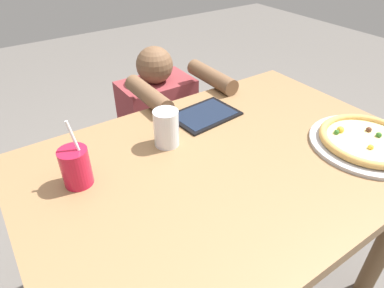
{
  "coord_description": "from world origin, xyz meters",
  "views": [
    {
      "loc": [
        -0.56,
        -0.62,
        1.39
      ],
      "look_at": [
        -0.07,
        0.09,
        0.78
      ],
      "focal_mm": 31.44,
      "sensor_mm": 36.0,
      "label": 1
    }
  ],
  "objects_px": {
    "water_cup_clear": "(166,128)",
    "drink_cup_colored": "(76,167)",
    "tablet": "(205,115)",
    "diner_seated": "(160,136)",
    "pizza_near": "(367,141)"
  },
  "relations": [
    {
      "from": "water_cup_clear",
      "to": "drink_cup_colored",
      "type": "bearing_deg",
      "value": -175.05
    },
    {
      "from": "drink_cup_colored",
      "to": "tablet",
      "type": "height_order",
      "value": "drink_cup_colored"
    },
    {
      "from": "water_cup_clear",
      "to": "diner_seated",
      "type": "height_order",
      "value": "diner_seated"
    },
    {
      "from": "drink_cup_colored",
      "to": "tablet",
      "type": "distance_m",
      "value": 0.53
    },
    {
      "from": "diner_seated",
      "to": "pizza_near",
      "type": "bearing_deg",
      "value": -71.71
    },
    {
      "from": "drink_cup_colored",
      "to": "water_cup_clear",
      "type": "bearing_deg",
      "value": 4.95
    },
    {
      "from": "diner_seated",
      "to": "tablet",
      "type": "bearing_deg",
      "value": -94.3
    },
    {
      "from": "pizza_near",
      "to": "drink_cup_colored",
      "type": "height_order",
      "value": "drink_cup_colored"
    },
    {
      "from": "tablet",
      "to": "diner_seated",
      "type": "height_order",
      "value": "diner_seated"
    },
    {
      "from": "pizza_near",
      "to": "drink_cup_colored",
      "type": "distance_m",
      "value": 0.91
    },
    {
      "from": "water_cup_clear",
      "to": "tablet",
      "type": "height_order",
      "value": "water_cup_clear"
    },
    {
      "from": "drink_cup_colored",
      "to": "diner_seated",
      "type": "relative_size",
      "value": 0.22
    },
    {
      "from": "water_cup_clear",
      "to": "diner_seated",
      "type": "bearing_deg",
      "value": 64.44
    },
    {
      "from": "water_cup_clear",
      "to": "diner_seated",
      "type": "distance_m",
      "value": 0.69
    },
    {
      "from": "pizza_near",
      "to": "water_cup_clear",
      "type": "relative_size",
      "value": 2.94
    }
  ]
}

